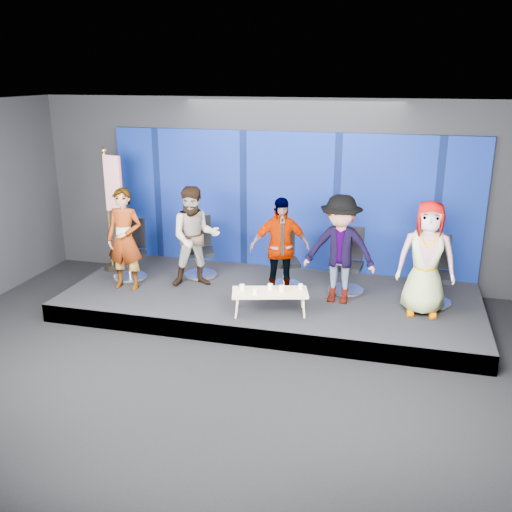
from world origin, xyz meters
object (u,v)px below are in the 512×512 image
Objects in this scene: coffee_table at (270,293)px; mug_c at (270,287)px; mug_a at (242,287)px; mug_e at (301,287)px; panelist_b at (195,237)px; panelist_d at (340,249)px; panelist_c at (280,248)px; chair_b at (200,257)px; chair_e at (434,282)px; mug_d at (282,289)px; panelist_a at (125,239)px; chair_d at (347,271)px; chair_a at (131,259)px; mug_b at (255,292)px; panelist_e at (426,259)px; chair_c at (284,267)px; flag_stand at (112,208)px.

coffee_table is 0.11m from mug_c.
mug_e is (0.88, 0.27, -0.00)m from mug_a.
panelist_d is (2.53, -0.11, 0.01)m from panelist_b.
chair_b is at bearing 136.02° from panelist_c.
mug_d is (-2.31, -1.06, 0.05)m from chair_e.
panelist_a is 1.60× the size of chair_d.
chair_e is 13.14× the size of mug_e.
mug_b is at bearing -22.97° from chair_a.
chair_b is at bearing 141.95° from mug_c.
chair_b is 2.76m from panelist_d.
chair_a is 1.40m from panelist_b.
chair_a reaches higher than mug_c.
panelist_e is 18.09× the size of mug_d.
panelist_d reaches higher than mug_b.
mug_e is at bearing -130.29° from panelist_d.
mug_b is (1.36, -1.05, -0.48)m from panelist_b.
chair_d reaches higher than mug_c.
chair_a is 0.61× the size of panelist_e.
panelist_a is 1.68× the size of chair_c.
panelist_d is at bearing 37.96° from coffee_table.
panelist_a is 1.00× the size of panelist_b.
panelist_d reaches higher than panelist_b.
panelist_b is 1.99m from mug_d.
mug_c is at bearing -4.28° from flag_stand.
chair_a is at bearing 154.88° from panelist_b.
chair_d is at bearing -25.44° from chair_b.
chair_a is at bearing 177.62° from chair_b.
chair_b is 12.99× the size of mug_e.
mug_e is at bearing -12.60° from chair_a.
coffee_table is at bearing -111.38° from chair_c.
panelist_d is at bearing 30.07° from mug_a.
chair_b is at bearing -178.32° from chair_d.
panelist_d is 1.36m from coffee_table.
panelist_b is at bearing 150.73° from coffee_table.
chair_c is 0.59× the size of panelist_d.
chair_a reaches higher than mug_a.
panelist_e reaches higher than chair_e.
chair_e is at bearing -27.00° from chair_b.
flag_stand is (-4.37, -0.06, 0.87)m from chair_d.
chair_d is at bearing 47.65° from mug_c.
mug_c is at bearing -128.43° from chair_d.
panelist_c is 1.35× the size of coffee_table.
panelist_c is at bearing 62.28° from mug_a.
mug_b is 0.31m from mug_c.
coffee_table is 0.20m from mug_d.
panelist_b is 1.55m from panelist_c.
panelist_b is 1.79m from mug_b.
panelist_b is at bearing 161.84° from mug_e.
chair_e is at bearing 13.54° from flag_stand.
chair_e reaches higher than chair_d.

